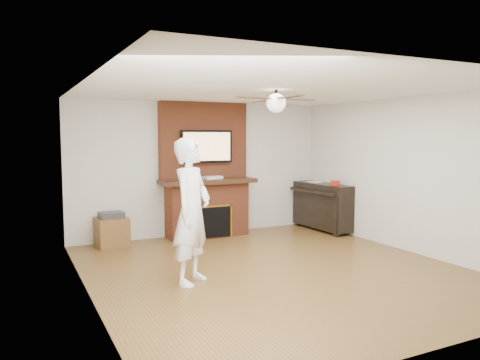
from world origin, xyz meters
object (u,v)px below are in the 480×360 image
side_table (112,230)px  person (192,211)px  piano (322,205)px  fireplace (206,183)px

side_table → person: bearing=-82.0°
person → piano: person is taller
fireplace → piano: bearing=-13.6°
side_table → piano: bearing=-10.7°
side_table → fireplace: bearing=-1.8°
fireplace → piano: (2.27, -0.55, -0.49)m
person → side_table: bearing=58.4°
person → piano: bearing=-13.7°
person → piano: 4.07m
piano → fireplace: bearing=163.7°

